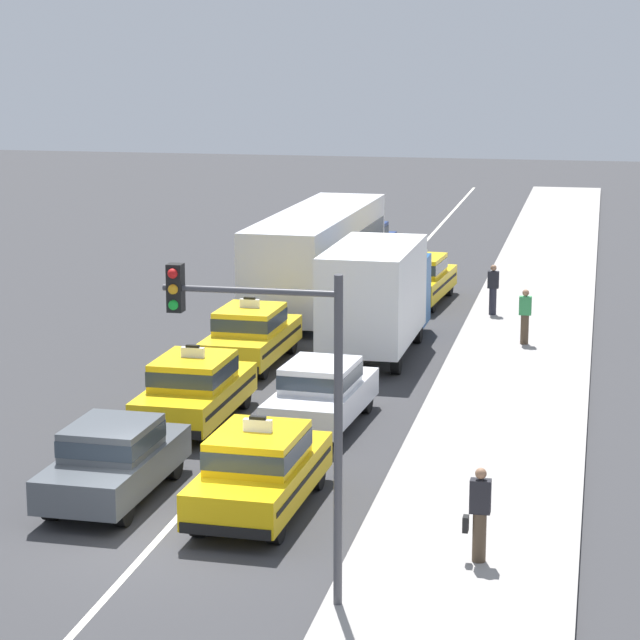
{
  "coord_description": "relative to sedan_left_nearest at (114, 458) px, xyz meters",
  "views": [
    {
      "loc": [
        7.73,
        -22.05,
        9.04
      ],
      "look_at": [
        0.15,
        13.72,
        1.3
      ],
      "focal_mm": 75.24,
      "sensor_mm": 36.0,
      "label": 1
    }
  ],
  "objects": [
    {
      "name": "ground_plane",
      "position": [
        1.56,
        -2.0,
        -0.85
      ],
      "size": [
        160.0,
        160.0,
        0.0
      ],
      "primitive_type": "plane",
      "color": "#353538"
    },
    {
      "name": "lane_stripe_left_right",
      "position": [
        1.56,
        18.0,
        -0.84
      ],
      "size": [
        0.14,
        80.0,
        0.01
      ],
      "primitive_type": "cube",
      "color": "silver",
      "rests_on": "ground"
    },
    {
      "name": "sidewalk_curb",
      "position": [
        7.16,
        13.0,
        -0.77
      ],
      "size": [
        4.0,
        90.0,
        0.15
      ],
      "primitive_type": "cube",
      "color": "#9E9993",
      "rests_on": "ground"
    },
    {
      "name": "sedan_left_nearest",
      "position": [
        0.0,
        0.0,
        0.0
      ],
      "size": [
        1.86,
        4.34,
        1.58
      ],
      "color": "black",
      "rests_on": "ground"
    },
    {
      "name": "taxi_left_second",
      "position": [
        0.01,
        5.39,
        0.03
      ],
      "size": [
        1.88,
        4.58,
        1.96
      ],
      "color": "black",
      "rests_on": "ground"
    },
    {
      "name": "taxi_left_third",
      "position": [
        -0.2,
        11.38,
        0.03
      ],
      "size": [
        1.93,
        4.6,
        1.96
      ],
      "color": "black",
      "rests_on": "ground"
    },
    {
      "name": "bus_left_fourth",
      "position": [
        -0.17,
        20.26,
        0.97
      ],
      "size": [
        2.8,
        11.26,
        3.22
      ],
      "color": "black",
      "rests_on": "ground"
    },
    {
      "name": "sedan_left_fifth",
      "position": [
        -0.14,
        29.47,
        0.0
      ],
      "size": [
        1.93,
        4.37,
        1.58
      ],
      "color": "black",
      "rests_on": "ground"
    },
    {
      "name": "taxi_right_nearest",
      "position": [
        3.03,
        -0.15,
        0.03
      ],
      "size": [
        1.96,
        4.61,
        1.96
      ],
      "color": "black",
      "rests_on": "ground"
    },
    {
      "name": "sedan_right_second",
      "position": [
        3.0,
        5.79,
        0.0
      ],
      "size": [
        2.04,
        4.41,
        1.58
      ],
      "color": "black",
      "rests_on": "ground"
    },
    {
      "name": "box_truck_right_third",
      "position": [
        3.03,
        13.56,
        0.93
      ],
      "size": [
        2.36,
        6.99,
        3.27
      ],
      "color": "black",
      "rests_on": "ground"
    },
    {
      "name": "taxi_right_fourth",
      "position": [
        3.2,
        21.24,
        0.03
      ],
      "size": [
        2.14,
        4.68,
        1.96
      ],
      "color": "black",
      "rests_on": "ground"
    },
    {
      "name": "pedestrian_near_crosswalk",
      "position": [
        7.44,
        -2.13,
        0.15
      ],
      "size": [
        0.47,
        0.24,
        1.69
      ],
      "color": "#473828",
      "rests_on": "sidewalk_curb"
    },
    {
      "name": "pedestrian_mid_block",
      "position": [
        5.92,
        19.06,
        0.14
      ],
      "size": [
        0.36,
        0.24,
        1.65
      ],
      "color": "#23232D",
      "rests_on": "sidewalk_curb"
    },
    {
      "name": "pedestrian_by_storefront",
      "position": [
        7.2,
        14.96,
        0.13
      ],
      "size": [
        0.36,
        0.24,
        1.64
      ],
      "color": "#473828",
      "rests_on": "sidewalk_curb"
    },
    {
      "name": "traffic_light_pole",
      "position": [
        4.45,
        -4.39,
        2.97
      ],
      "size": [
        2.87,
        0.33,
        5.58
      ],
      "color": "#47474C",
      "rests_on": "ground"
    }
  ]
}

